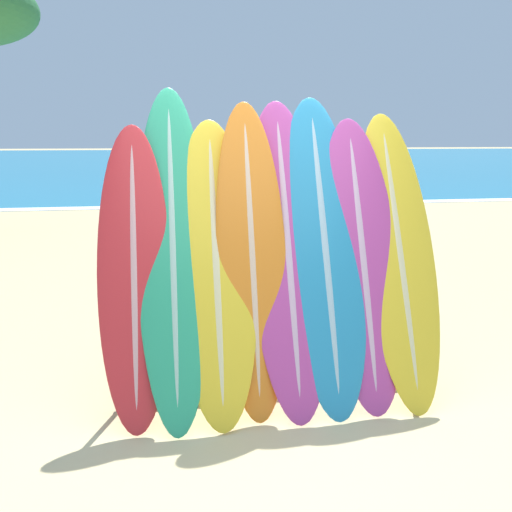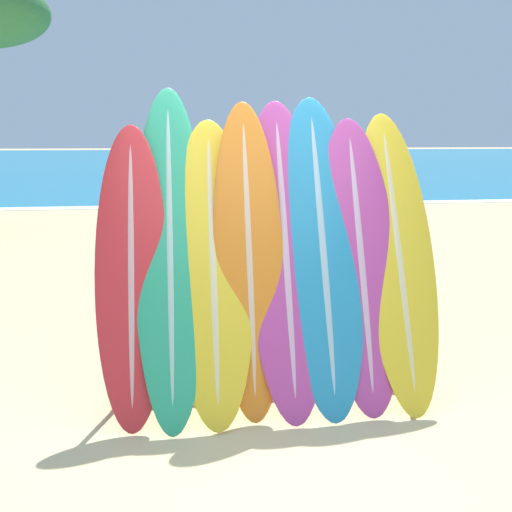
# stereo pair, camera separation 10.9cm
# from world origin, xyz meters

# --- Properties ---
(ground_plane) EXTENTS (160.00, 160.00, 0.00)m
(ground_plane) POSITION_xyz_m (0.00, 0.00, 0.00)
(ground_plane) COLOR tan
(ocean_water) EXTENTS (120.00, 60.00, 0.01)m
(ocean_water) POSITION_xyz_m (0.00, 40.08, 0.00)
(ocean_water) COLOR teal
(ocean_water) RESTS_ON ground_plane
(surfboard_rack) EXTENTS (2.21, 0.04, 0.86)m
(surfboard_rack) POSITION_xyz_m (0.01, 0.35, 0.47)
(surfboard_rack) COLOR #47474C
(surfboard_rack) RESTS_ON ground_plane
(surfboard_slot_0) EXTENTS (0.49, 0.88, 1.96)m
(surfboard_slot_0) POSITION_xyz_m (-0.93, 0.39, 0.98)
(surfboard_slot_0) COLOR red
(surfboard_slot_0) RESTS_ON ground_plane
(surfboard_slot_1) EXTENTS (0.50, 1.20, 2.24)m
(surfboard_slot_1) POSITION_xyz_m (-0.67, 0.46, 1.12)
(surfboard_slot_1) COLOR #289E70
(surfboard_slot_1) RESTS_ON ground_plane
(surfboard_slot_2) EXTENTS (0.56, 1.05, 2.01)m
(surfboard_slot_2) POSITION_xyz_m (-0.38, 0.40, 1.00)
(surfboard_slot_2) COLOR yellow
(surfboard_slot_2) RESTS_ON ground_plane
(surfboard_slot_3) EXTENTS (0.49, 0.90, 2.13)m
(surfboard_slot_3) POSITION_xyz_m (-0.13, 0.41, 1.07)
(surfboard_slot_3) COLOR orange
(surfboard_slot_3) RESTS_ON ground_plane
(surfboard_slot_4) EXTENTS (0.56, 1.09, 2.15)m
(surfboard_slot_4) POSITION_xyz_m (0.13, 0.44, 1.07)
(surfboard_slot_4) COLOR #B23D8E
(surfboard_slot_4) RESTS_ON ground_plane
(surfboard_slot_5) EXTENTS (0.58, 1.10, 2.18)m
(surfboard_slot_5) POSITION_xyz_m (0.40, 0.44, 1.09)
(surfboard_slot_5) COLOR teal
(surfboard_slot_5) RESTS_ON ground_plane
(surfboard_slot_6) EXTENTS (0.56, 0.95, 2.02)m
(surfboard_slot_6) POSITION_xyz_m (0.67, 0.40, 1.01)
(surfboard_slot_6) COLOR #B23D8E
(surfboard_slot_6) RESTS_ON ground_plane
(surfboard_slot_7) EXTENTS (0.54, 1.05, 2.06)m
(surfboard_slot_7) POSITION_xyz_m (0.96, 0.42, 1.03)
(surfboard_slot_7) COLOR yellow
(surfboard_slot_7) RESTS_ON ground_plane
(person_near_water) EXTENTS (0.22, 0.27, 1.61)m
(person_near_water) POSITION_xyz_m (1.39, 9.10, 0.88)
(person_near_water) COLOR #A87A5B
(person_near_water) RESTS_ON ground_plane
(person_mid_beach) EXTENTS (0.26, 0.28, 1.61)m
(person_mid_beach) POSITION_xyz_m (-1.75, 8.59, 0.88)
(person_mid_beach) COLOR #846047
(person_mid_beach) RESTS_ON ground_plane
(person_far_left) EXTENTS (0.29, 0.28, 1.72)m
(person_far_left) POSITION_xyz_m (-0.55, 6.67, 0.94)
(person_far_left) COLOR beige
(person_far_left) RESTS_ON ground_plane
(person_far_right) EXTENTS (0.24, 0.31, 1.82)m
(person_far_right) POSITION_xyz_m (0.97, 2.34, 0.99)
(person_far_right) COLOR beige
(person_far_right) RESTS_ON ground_plane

